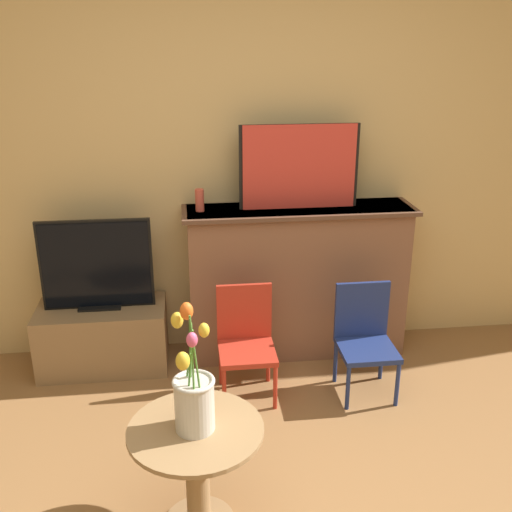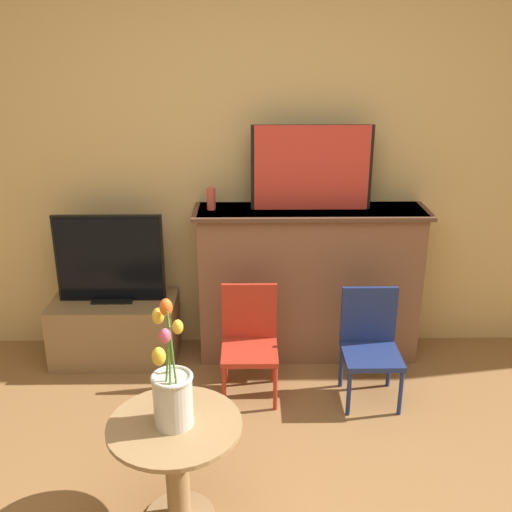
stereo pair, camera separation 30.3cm
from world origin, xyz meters
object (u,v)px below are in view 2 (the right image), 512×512
Objects in this scene: chair_blue at (370,341)px; vase_tulips at (172,391)px; painting at (312,168)px; tv_monitor at (110,260)px; chair_red at (249,337)px.

vase_tulips reaches higher than chair_blue.
painting reaches higher than tv_monitor.
vase_tulips reaches higher than chair_red.
tv_monitor is at bearing 155.36° from chair_red.
chair_red is 1.09m from vase_tulips.
painting reaches higher than chair_red.
painting is at bearing 50.43° from chair_red.
painting reaches higher than chair_blue.
tv_monitor is (-1.23, -0.06, -0.56)m from painting.
painting reaches higher than vase_tulips.
tv_monitor reaches higher than chair_blue.
chair_red and chair_blue have the same top height.
vase_tulips is (0.55, -1.40, -0.02)m from tv_monitor.
tv_monitor is at bearing -177.23° from painting.
painting is at bearing 64.88° from vase_tulips.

